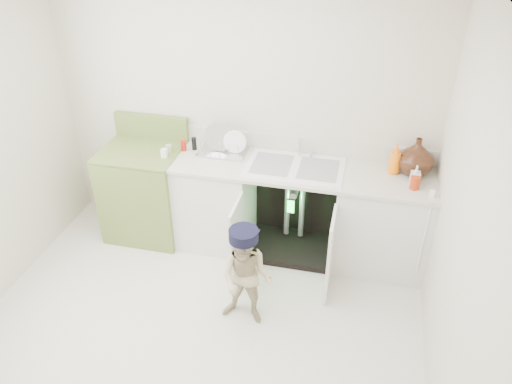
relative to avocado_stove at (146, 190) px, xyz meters
The scene contains 5 objects.
ground 1.55m from the avocado_stove, 53.03° to the right, with size 3.50×3.50×0.00m, color beige.
room_shell 1.67m from the avocado_stove, 53.03° to the right, with size 6.00×5.50×1.26m.
counter_run 1.47m from the avocado_stove, ahead, with size 2.44×1.02×1.22m.
avocado_stove is the anchor object (origin of this frame).
repair_worker 1.57m from the avocado_stove, 37.45° to the right, with size 0.48×0.82×0.87m.
Camera 1 is at (1.09, -2.56, 3.04)m, focal length 35.00 mm.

